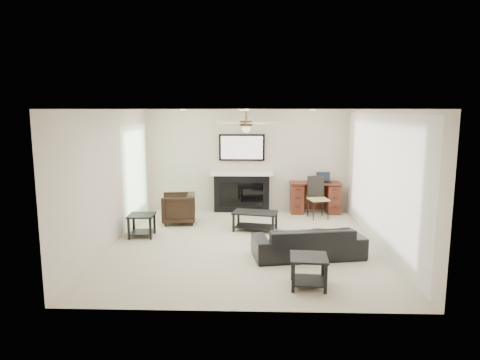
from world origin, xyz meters
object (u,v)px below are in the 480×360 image
(armchair, at_px, (178,208))
(coffee_table, at_px, (255,221))
(sofa, at_px, (308,242))
(fireplace_unit, at_px, (242,173))
(desk, at_px, (315,197))

(armchair, height_order, coffee_table, armchair)
(armchair, bearing_deg, sofa, 43.22)
(sofa, relative_size, fireplace_unit, 0.98)
(sofa, distance_m, desk, 3.27)
(armchair, bearing_deg, fireplace_unit, 122.49)
(coffee_table, bearing_deg, sofa, -48.67)
(fireplace_unit, distance_m, desk, 1.88)
(fireplace_unit, bearing_deg, coffee_table, -79.02)
(sofa, height_order, desk, desk)
(desk, bearing_deg, armchair, -161.26)
(armchair, bearing_deg, desk, 101.54)
(sofa, bearing_deg, coffee_table, -70.40)
(armchair, distance_m, desk, 3.34)
(coffee_table, height_order, desk, desk)
(coffee_table, relative_size, fireplace_unit, 0.47)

